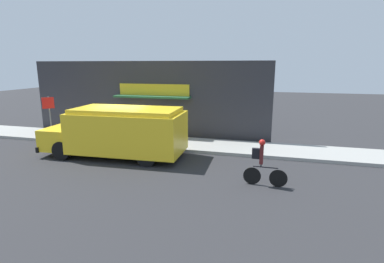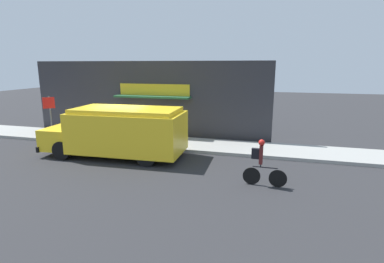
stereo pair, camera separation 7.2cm
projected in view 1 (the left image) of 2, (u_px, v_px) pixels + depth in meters
ground_plane at (124, 148)px, 15.07m from camera, size 70.00×70.00×0.00m
sidewalk at (134, 141)px, 16.19m from camera, size 28.00×2.42×0.16m
storefront at (145, 99)px, 17.23m from camera, size 14.32×0.89×4.31m
school_bus at (120, 131)px, 13.43m from camera, size 6.48×2.93×2.23m
cyclist at (262, 163)px, 10.24m from camera, size 1.49×0.21×1.64m
stop_sign_post at (49, 110)px, 16.19m from camera, size 0.45×0.45×2.28m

